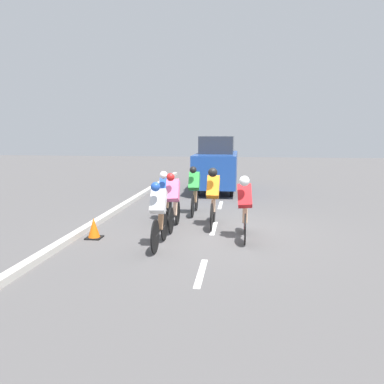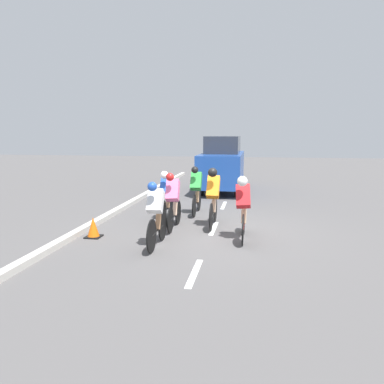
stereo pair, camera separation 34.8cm
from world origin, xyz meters
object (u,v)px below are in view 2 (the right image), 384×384
Objects in this scene: cyclist_red at (243,206)px; cyclist_white at (156,213)px; cyclist_blue at (167,194)px; cyclist_green at (196,189)px; support_car at (222,164)px; cyclist_orange at (213,196)px; traffic_cone at (93,228)px; cyclist_pink at (173,200)px.

cyclist_white is (1.84, 0.87, -0.05)m from cyclist_red.
cyclist_green is (-0.70, -0.96, 0.02)m from cyclist_blue.
cyclist_green is 0.37× the size of support_car.
traffic_cone is (2.71, 1.47, -0.61)m from cyclist_orange.
cyclist_pink is at bearing 80.80° from cyclist_green.
cyclist_orange is at bearing -151.51° from traffic_cone.
cyclist_orange is at bearing 158.74° from cyclist_blue.
cyclist_white is 1.03× the size of cyclist_pink.
cyclist_white is (-0.36, 2.50, -0.01)m from cyclist_blue.
cyclist_orange is 1.07× the size of cyclist_pink.
support_car is (-0.68, -6.82, 0.38)m from cyclist_pink.
cyclist_pink is 6.86m from support_car.
cyclist_white is 1.83m from traffic_cone.
cyclist_blue is at bearing 53.71° from cyclist_green.
cyclist_blue is at bearing -81.78° from cyclist_white.
cyclist_orange reaches higher than cyclist_white.
cyclist_blue reaches higher than traffic_cone.
traffic_cone is (1.72, 1.07, -0.54)m from cyclist_pink.
cyclist_green is at bearing -124.36° from traffic_cone.
cyclist_red is at bearing 158.87° from cyclist_pink.
cyclist_blue is at bearing -67.07° from cyclist_pink.
cyclist_red is 1.03× the size of cyclist_pink.
cyclist_orange is 1.07m from cyclist_pink.
support_car is at bearing -106.93° from traffic_cone.
traffic_cone is (2.03, 2.97, -0.54)m from cyclist_green.
support_car is (-0.71, -8.38, 0.40)m from cyclist_white.
cyclist_blue is at bearing -36.58° from cyclist_red.
support_car reaches higher than traffic_cone.
cyclist_orange is 3.53× the size of traffic_cone.
cyclist_blue is at bearing -123.41° from traffic_cone.
cyclist_white is 3.40× the size of traffic_cone.
support_car is at bearing -81.48° from cyclist_red.
support_car reaches higher than cyclist_orange.
traffic_cone is at bearing 6.07° from cyclist_red.
cyclist_red is 0.37× the size of support_car.
cyclist_red is at bearing 143.42° from cyclist_blue.
traffic_cone is (2.40, 7.89, -0.92)m from support_car.
cyclist_orange reaches higher than cyclist_red.
support_car is 9.25× the size of traffic_cone.
cyclist_red is at bearing -154.74° from cyclist_white.
support_car is 8.30m from traffic_cone.
cyclist_white is at bearing 25.26° from cyclist_red.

